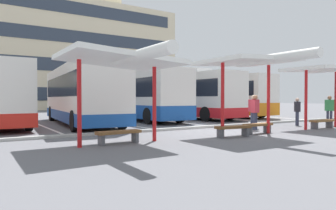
# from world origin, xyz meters

# --- Properties ---
(ground_plane) EXTENTS (160.00, 160.00, 0.00)m
(ground_plane) POSITION_xyz_m (0.00, 0.00, 0.00)
(ground_plane) COLOR slate
(terminal_building) EXTENTS (37.04, 11.91, 18.45)m
(terminal_building) POSITION_xyz_m (0.04, 37.72, 7.87)
(terminal_building) COLOR beige
(terminal_building) RESTS_ON ground
(coach_bus_1) EXTENTS (3.44, 11.42, 3.73)m
(coach_bus_1) POSITION_xyz_m (-4.35, 7.84, 1.76)
(coach_bus_1) COLOR silver
(coach_bus_1) RESTS_ON ground
(coach_bus_2) EXTENTS (2.68, 12.54, 3.73)m
(coach_bus_2) POSITION_xyz_m (0.25, 10.31, 1.73)
(coach_bus_2) COLOR silver
(coach_bus_2) RESTS_ON ground
(coach_bus_3) EXTENTS (3.34, 10.97, 3.76)m
(coach_bus_3) POSITION_xyz_m (4.29, 9.42, 1.77)
(coach_bus_3) COLOR silver
(coach_bus_3) RESTS_ON ground
(coach_bus_4) EXTENTS (2.84, 10.74, 3.76)m
(coach_bus_4) POSITION_xyz_m (8.44, 9.91, 1.73)
(coach_bus_4) COLOR silver
(coach_bus_4) RESTS_ON ground
(lane_stripe_1) EXTENTS (0.16, 14.00, 0.01)m
(lane_stripe_1) POSITION_xyz_m (-6.51, 9.23, 0.00)
(lane_stripe_1) COLOR white
(lane_stripe_1) RESTS_ON ground
(lane_stripe_2) EXTENTS (0.16, 14.00, 0.01)m
(lane_stripe_2) POSITION_xyz_m (-2.17, 9.23, 0.00)
(lane_stripe_2) COLOR white
(lane_stripe_2) RESTS_ON ground
(lane_stripe_3) EXTENTS (0.16, 14.00, 0.01)m
(lane_stripe_3) POSITION_xyz_m (2.17, 9.23, 0.00)
(lane_stripe_3) COLOR white
(lane_stripe_3) RESTS_ON ground
(lane_stripe_4) EXTENTS (0.16, 14.00, 0.01)m
(lane_stripe_4) POSITION_xyz_m (6.51, 9.23, 0.00)
(lane_stripe_4) COLOR white
(lane_stripe_4) RESTS_ON ground
(lane_stripe_5) EXTENTS (0.16, 14.00, 0.01)m
(lane_stripe_5) POSITION_xyz_m (10.86, 9.23, 0.00)
(lane_stripe_5) COLOR white
(lane_stripe_5) RESTS_ON ground
(waiting_shelter_0) EXTENTS (3.72, 4.83, 3.05)m
(waiting_shelter_0) POSITION_xyz_m (-5.60, -1.02, 2.78)
(waiting_shelter_0) COLOR red
(waiting_shelter_0) RESTS_ON ground
(bench_0) EXTENTS (1.58, 0.49, 0.45)m
(bench_0) POSITION_xyz_m (-5.60, -0.67, 0.33)
(bench_0) COLOR brown
(bench_0) RESTS_ON ground
(waiting_shelter_1) EXTENTS (3.72, 4.68, 3.27)m
(waiting_shelter_1) POSITION_xyz_m (-0.14, -1.62, 3.01)
(waiting_shelter_1) COLOR red
(waiting_shelter_1) RESTS_ON ground
(bench_1) EXTENTS (1.56, 0.61, 0.45)m
(bench_1) POSITION_xyz_m (-1.04, -1.47, 0.33)
(bench_1) COLOR brown
(bench_1) RESTS_ON ground
(bench_2) EXTENTS (1.55, 0.47, 0.45)m
(bench_2) POSITION_xyz_m (0.76, -1.18, 0.33)
(bench_2) COLOR brown
(bench_2) RESTS_ON ground
(waiting_shelter_2) EXTENTS (3.70, 4.24, 3.25)m
(waiting_shelter_2) POSITION_xyz_m (5.39, -1.57, 2.99)
(waiting_shelter_2) COLOR red
(waiting_shelter_2) RESTS_ON ground
(bench_3) EXTENTS (1.66, 0.43, 0.45)m
(bench_3) POSITION_xyz_m (5.39, -1.35, 0.34)
(bench_3) COLOR brown
(bench_3) RESTS_ON ground
(platform_kerb) EXTENTS (44.00, 0.24, 0.12)m
(platform_kerb) POSITION_xyz_m (0.00, 2.09, 0.06)
(platform_kerb) COLOR #ADADA8
(platform_kerb) RESTS_ON ground
(waiting_passenger_0) EXTENTS (0.39, 0.54, 1.72)m
(waiting_passenger_0) POSITION_xyz_m (2.73, 0.85, 1.00)
(waiting_passenger_0) COLOR #33384C
(waiting_passenger_0) RESTS_ON ground
(waiting_passenger_1) EXTENTS (0.43, 0.54, 1.70)m
(waiting_passenger_1) POSITION_xyz_m (7.41, -0.59, 0.99)
(waiting_passenger_1) COLOR #33384C
(waiting_passenger_1) RESTS_ON ground
(waiting_passenger_2) EXTENTS (0.45, 0.49, 1.58)m
(waiting_passenger_2) POSITION_xyz_m (5.92, 0.45, 0.90)
(waiting_passenger_2) COLOR #33384C
(waiting_passenger_2) RESTS_ON ground
(waiting_passenger_3) EXTENTS (0.54, 0.34, 1.72)m
(waiting_passenger_3) POSITION_xyz_m (1.93, 0.03, 1.00)
(waiting_passenger_3) COLOR #33384C
(waiting_passenger_3) RESTS_ON ground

